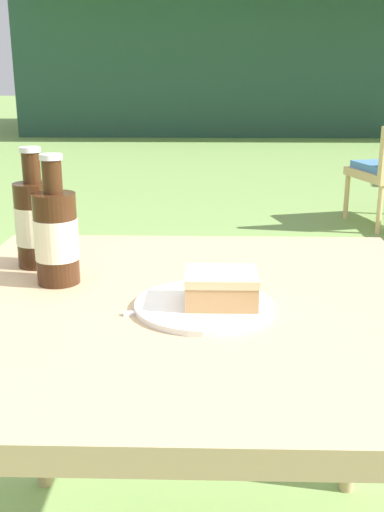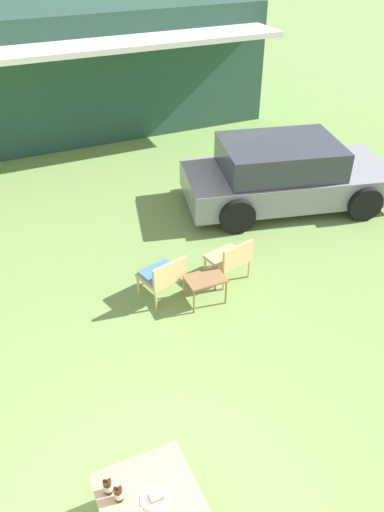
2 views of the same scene
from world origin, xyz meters
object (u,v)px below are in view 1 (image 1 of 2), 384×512
Objects in this scene: patio_table at (191,332)px; cola_bottle_near at (56,235)px; cake_on_plate at (213,296)px; cola_bottle_far at (35,222)px.

patio_table is 0.31m from cola_bottle_near.
cola_bottle_far is (-0.36, 0.23, 0.07)m from cake_on_plate.
cola_bottle_near and cola_bottle_far have the same top height.
cola_bottle_far is (-0.32, 0.19, 0.15)m from patio_table.
patio_table is at bearing -19.21° from cola_bottle_near.
cola_bottle_near is at bearing 156.78° from cake_on_plate.
cake_on_plate is at bearing -23.22° from cola_bottle_near.
cake_on_plate is 0.97× the size of cola_bottle_far.
cola_bottle_near is 0.12m from cola_bottle_far.
cake_on_plate is at bearing -32.60° from cola_bottle_far.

